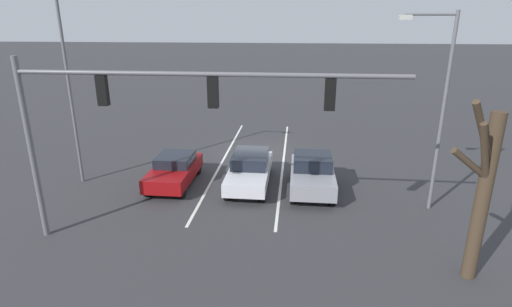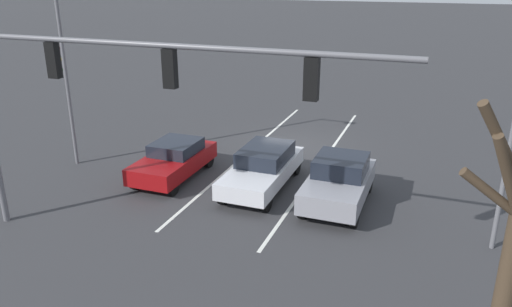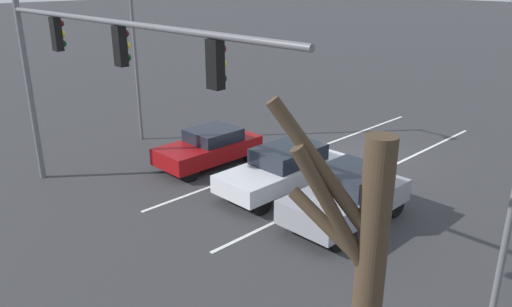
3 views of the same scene
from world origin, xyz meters
name	(u,v)px [view 3 (image 3 of 3)]	position (x,y,z in m)	size (l,w,h in m)	color
ground_plane	(361,153)	(0.00, 0.00, 0.00)	(240.00, 240.00, 0.00)	#333335
lane_stripe_left_divider	(374,175)	(-1.66, 1.62, 0.01)	(0.12, 15.25, 0.01)	silver
lane_stripe_center_divider	(304,153)	(1.66, 1.62, 0.01)	(0.12, 15.25, 0.01)	silver
car_gray_leftlane_front	(347,196)	(-3.07, 5.30, 0.83)	(1.89, 4.02, 1.63)	gray
car_maroon_rightlane_front	(209,147)	(3.29, 5.19, 0.71)	(1.78, 4.00, 1.37)	maroon
car_silver_midlane_front	(284,168)	(-0.21, 4.90, 0.78)	(1.80, 4.64, 1.47)	silver
traffic_signal_gantry	(82,58)	(2.38, 10.23, 4.71)	(12.21, 0.37, 6.27)	slate
street_lamp_right_shoulder	(135,22)	(7.59, 5.35, 5.02)	(1.97, 0.24, 8.78)	slate
bare_tree_near	(360,291)	(-7.48, 11.33, 2.82)	(1.40, 1.20, 5.51)	#423323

